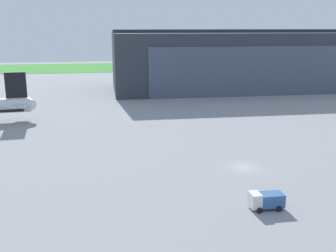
# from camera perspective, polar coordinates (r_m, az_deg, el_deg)

# --- Properties ---
(ground_plane) EXTENTS (440.00, 440.00, 0.00)m
(ground_plane) POSITION_cam_1_polar(r_m,az_deg,el_deg) (71.99, 10.70, -5.75)
(ground_plane) COLOR gray
(grass_field_strip) EXTENTS (440.00, 56.00, 0.08)m
(grass_field_strip) POSITION_cam_1_polar(r_m,az_deg,el_deg) (245.18, -3.44, 8.35)
(grass_field_strip) COLOR #34802E
(grass_field_strip) RESTS_ON ground_plane
(maintenance_hangar) EXTENTS (91.09, 36.42, 22.67)m
(maintenance_hangar) POSITION_cam_1_polar(r_m,az_deg,el_deg) (159.69, 9.08, 9.09)
(maintenance_hangar) COLOR #2D333D
(maintenance_hangar) RESTS_ON ground_plane
(baggage_tug) EXTENTS (4.59, 2.61, 2.34)m
(baggage_tug) POSITION_cam_1_polar(r_m,az_deg,el_deg) (56.67, 13.66, -10.10)
(baggage_tug) COLOR silver
(baggage_tug) RESTS_ON ground_plane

